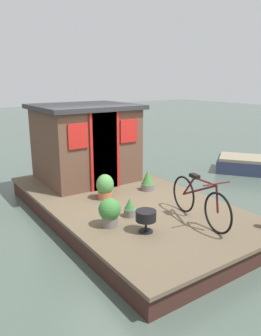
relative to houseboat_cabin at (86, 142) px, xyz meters
The scene contains 9 objects.
ground_plane 2.15m from the houseboat_cabin, behind, with size 60.00×60.00×0.00m, color #47564C.
houseboat_deck 2.03m from the houseboat_cabin, behind, with size 5.63×3.06×0.39m.
houseboat_cabin is the anchor object (origin of this frame).
bicycle 3.41m from the houseboat_cabin, behind, with size 1.63×0.50×0.81m.
potted_plant_rosemary 1.64m from the houseboat_cabin, 167.32° to the left, with size 0.36×0.36×0.52m.
potted_plant_sage 1.82m from the houseboat_cabin, 154.46° to the right, with size 0.29×0.29×0.45m.
potted_plant_succulent 2.88m from the houseboat_cabin, 160.73° to the left, with size 0.37×0.37×0.49m.
potted_plant_fern 2.64m from the houseboat_cabin, behind, with size 0.22×0.22×0.34m.
charcoal_grill 3.27m from the houseboat_cabin, 169.97° to the left, with size 0.33×0.33×0.36m.
Camera 1 is at (-5.31, 3.50, 2.76)m, focal length 35.18 mm.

